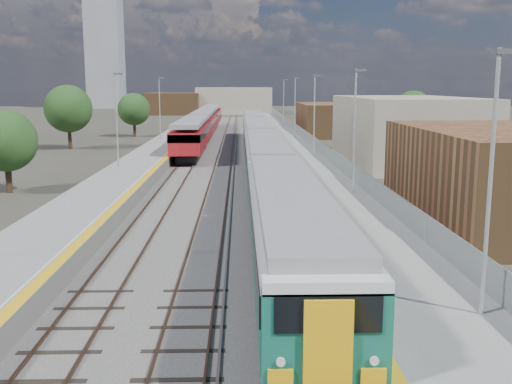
{
  "coord_description": "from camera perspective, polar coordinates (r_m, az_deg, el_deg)",
  "views": [
    {
      "loc": [
        -0.34,
        -14.22,
        7.52
      ],
      "look_at": [
        0.44,
        15.6,
        2.2
      ],
      "focal_mm": 42.0,
      "sensor_mm": 36.0,
      "label": 1
    }
  ],
  "objects": [
    {
      "name": "ballast_bed",
      "position": [
        67.16,
        -3.13,
        3.69
      ],
      "size": [
        10.5,
        155.0,
        0.06
      ],
      "primitive_type": "cube",
      "color": "#565451",
      "rests_on": "ground"
    },
    {
      "name": "tree_b",
      "position": [
        74.91,
        -17.46,
        7.57
      ],
      "size": [
        5.62,
        5.62,
        7.61
      ],
      "color": "#382619",
      "rests_on": "ground"
    },
    {
      "name": "platform_left",
      "position": [
        67.64,
        -8.92,
        4.05
      ],
      "size": [
        4.3,
        155.0,
        8.52
      ],
      "color": "slate",
      "rests_on": "ground"
    },
    {
      "name": "tree_d",
      "position": [
        82.99,
        14.7,
        7.58
      ],
      "size": [
        5.07,
        5.07,
        6.87
      ],
      "color": "#382619",
      "rests_on": "ground"
    },
    {
      "name": "platform_right",
      "position": [
        67.31,
        3.3,
        4.14
      ],
      "size": [
        4.7,
        155.0,
        8.52
      ],
      "color": "slate",
      "rests_on": "ground"
    },
    {
      "name": "tree_c",
      "position": [
        90.94,
        -11.55,
        7.73
      ],
      "size": [
        4.75,
        4.75,
        6.44
      ],
      "color": "#382619",
      "rests_on": "ground"
    },
    {
      "name": "green_train",
      "position": [
        52.4,
        0.52,
        4.33
      ],
      "size": [
        2.89,
        80.38,
        3.18
      ],
      "color": "black",
      "rests_on": "ground"
    },
    {
      "name": "red_train",
      "position": [
        85.69,
        -4.99,
        6.56
      ],
      "size": [
        3.04,
        61.55,
        3.83
      ],
      "color": "black",
      "rests_on": "ground"
    },
    {
      "name": "tree_a",
      "position": [
        45.56,
        -22.71,
        4.49
      ],
      "size": [
        4.31,
        4.31,
        5.85
      ],
      "color": "#382619",
      "rests_on": "ground"
    },
    {
      "name": "ground",
      "position": [
        64.66,
        -1.2,
        3.43
      ],
      "size": [
        320.0,
        320.0,
        0.0
      ],
      "primitive_type": "plane",
      "color": "#47443A",
      "rests_on": "ground"
    },
    {
      "name": "tracks",
      "position": [
        68.81,
        -2.59,
        3.92
      ],
      "size": [
        8.96,
        160.0,
        0.17
      ],
      "color": "#4C3323",
      "rests_on": "ground"
    },
    {
      "name": "buildings",
      "position": [
        153.88,
        -8.3,
        11.2
      ],
      "size": [
        72.0,
        185.5,
        40.0
      ],
      "color": "brown",
      "rests_on": "ground"
    }
  ]
}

